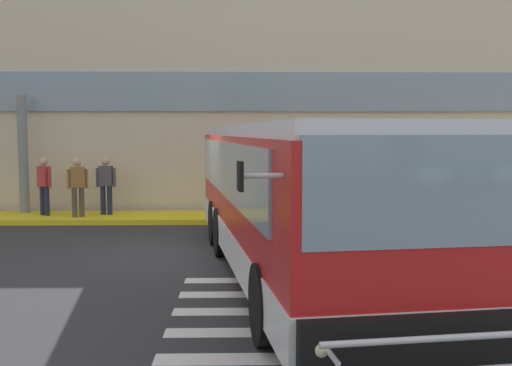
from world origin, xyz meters
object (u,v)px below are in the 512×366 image
at_px(passenger_near_column, 44,183).
at_px(passenger_at_curb_edge, 106,183).
at_px(passenger_by_doorway, 78,183).
at_px(bus_main_foreground, 299,202).
at_px(entry_support_column, 23,154).

bearing_deg(passenger_near_column, passenger_at_curb_edge, 4.14).
relative_size(passenger_near_column, passenger_by_doorway, 1.00).
bearing_deg(passenger_by_doorway, bus_main_foreground, -48.83).
distance_m(entry_support_column, bus_main_foreground, 10.67).
bearing_deg(bus_main_foreground, entry_support_column, 135.31).
distance_m(passenger_by_doorway, passenger_at_curb_edge, 0.84).
distance_m(entry_support_column, passenger_near_column, 1.30).
relative_size(bus_main_foreground, passenger_near_column, 6.57).
height_order(bus_main_foreground, passenger_by_doorway, bus_main_foreground).
height_order(passenger_near_column, passenger_at_curb_edge, same).
height_order(entry_support_column, passenger_near_column, entry_support_column).
xyz_separation_m(passenger_near_column, passenger_at_curb_edge, (1.76, 0.13, 0.00)).
height_order(entry_support_column, bus_main_foreground, entry_support_column).
bearing_deg(entry_support_column, passenger_at_curb_edge, -10.89).
relative_size(bus_main_foreground, passenger_at_curb_edge, 6.57).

